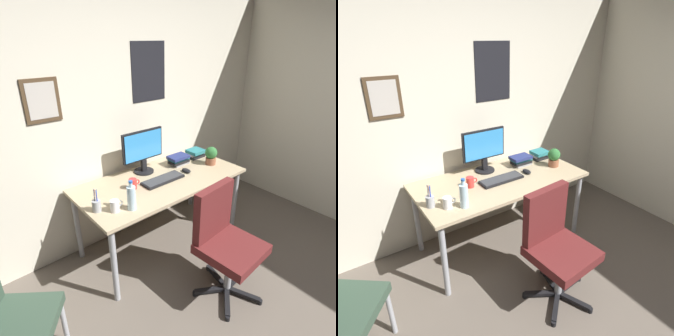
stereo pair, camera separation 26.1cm
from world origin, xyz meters
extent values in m
cube|color=beige|center=(0.00, 2.15, 1.30)|extent=(4.40, 0.08, 2.60)
cube|color=#4C3823|center=(-0.56, 2.11, 1.54)|extent=(0.28, 0.02, 0.34)
cube|color=beige|center=(-0.56, 2.09, 1.54)|extent=(0.22, 0.00, 0.28)
cube|color=black|center=(0.49, 2.11, 1.68)|extent=(0.40, 0.01, 0.56)
cube|color=tan|center=(0.28, 1.67, 0.73)|extent=(1.64, 0.79, 0.03)
cylinder|color=#9EA0A5|center=(-0.48, 1.34, 0.36)|extent=(0.05, 0.05, 0.72)
cylinder|color=#9EA0A5|center=(1.04, 1.34, 0.36)|extent=(0.05, 0.05, 0.72)
cylinder|color=#9EA0A5|center=(-0.48, 2.01, 0.36)|extent=(0.05, 0.05, 0.72)
cylinder|color=#9EA0A5|center=(1.04, 2.01, 0.36)|extent=(0.05, 0.05, 0.72)
cube|color=#591E1E|center=(0.28, 0.79, 0.46)|extent=(0.49, 0.49, 0.08)
cube|color=#591E1E|center=(0.27, 0.99, 0.72)|extent=(0.42, 0.10, 0.45)
cylinder|color=#9EA0A5|center=(0.28, 0.79, 0.21)|extent=(0.06, 0.06, 0.42)
cube|color=black|center=(0.42, 0.80, 0.04)|extent=(0.28, 0.06, 0.03)
cylinder|color=black|center=(0.56, 0.81, 0.02)|extent=(0.04, 0.04, 0.04)
cube|color=black|center=(0.31, 0.93, 0.04)|extent=(0.11, 0.28, 0.03)
cylinder|color=black|center=(0.35, 1.07, 0.02)|extent=(0.04, 0.04, 0.04)
cube|color=black|center=(0.16, 0.87, 0.04)|extent=(0.26, 0.18, 0.03)
cylinder|color=black|center=(0.04, 0.94, 0.02)|extent=(0.04, 0.04, 0.04)
cube|color=black|center=(0.17, 0.70, 0.04)|extent=(0.24, 0.21, 0.03)
cylinder|color=black|center=(0.07, 0.61, 0.02)|extent=(0.04, 0.04, 0.04)
cube|color=black|center=(0.33, 0.66, 0.04)|extent=(0.14, 0.27, 0.03)
cylinder|color=black|center=(0.39, 0.53, 0.02)|extent=(0.04, 0.04, 0.04)
cube|color=#334738|center=(-1.19, 1.20, 0.44)|extent=(0.59, 0.59, 0.07)
cylinder|color=#9EA0A5|center=(-0.94, 1.24, 0.20)|extent=(0.05, 0.05, 0.41)
cylinder|color=#9EA0A5|center=(-1.23, 1.46, 0.20)|extent=(0.05, 0.05, 0.41)
cylinder|color=black|center=(0.25, 1.91, 0.75)|extent=(0.20, 0.20, 0.01)
cube|color=black|center=(0.25, 1.91, 0.82)|extent=(0.05, 0.04, 0.12)
cube|color=black|center=(0.25, 1.92, 1.03)|extent=(0.46, 0.02, 0.30)
cube|color=#338CD8|center=(0.25, 1.90, 1.03)|extent=(0.43, 0.00, 0.27)
cube|color=black|center=(0.27, 1.63, 0.76)|extent=(0.43, 0.15, 0.02)
cube|color=#38383A|center=(0.27, 1.63, 0.77)|extent=(0.41, 0.13, 0.00)
ellipsoid|color=black|center=(0.57, 1.62, 0.77)|extent=(0.06, 0.11, 0.04)
cylinder|color=silver|center=(-0.23, 1.41, 0.85)|extent=(0.07, 0.07, 0.20)
cylinder|color=silver|center=(-0.23, 1.41, 0.97)|extent=(0.03, 0.03, 0.04)
cylinder|color=#2659B2|center=(-0.23, 1.41, 0.99)|extent=(0.03, 0.03, 0.01)
cylinder|color=red|center=(-0.04, 1.69, 0.80)|extent=(0.07, 0.07, 0.10)
torus|color=red|center=(0.01, 1.69, 0.80)|extent=(0.05, 0.01, 0.05)
cylinder|color=white|center=(-0.35, 1.47, 0.80)|extent=(0.07, 0.07, 0.10)
torus|color=white|center=(-0.30, 1.47, 0.80)|extent=(0.05, 0.01, 0.05)
cylinder|color=brown|center=(0.91, 1.60, 0.78)|extent=(0.11, 0.11, 0.07)
sphere|color=#2D6B33|center=(0.91, 1.60, 0.88)|extent=(0.13, 0.13, 0.13)
ellipsoid|color=#287A38|center=(0.88, 1.63, 0.89)|extent=(0.07, 0.08, 0.02)
ellipsoid|color=#287A38|center=(0.94, 1.63, 0.87)|extent=(0.07, 0.08, 0.02)
ellipsoid|color=#287A38|center=(0.88, 1.57, 0.90)|extent=(0.08, 0.07, 0.02)
cylinder|color=#9EA0A5|center=(-0.46, 1.57, 0.79)|extent=(0.07, 0.07, 0.09)
cylinder|color=#263FBF|center=(-0.45, 1.56, 0.87)|extent=(0.01, 0.01, 0.13)
cylinder|color=red|center=(-0.46, 1.57, 0.87)|extent=(0.01, 0.01, 0.13)
cylinder|color=black|center=(-0.46, 1.57, 0.87)|extent=(0.01, 0.01, 0.13)
cylinder|color=#9EA0A5|center=(-0.45, 1.57, 0.88)|extent=(0.01, 0.03, 0.14)
cylinder|color=#9EA0A5|center=(-0.46, 1.57, 0.88)|extent=(0.01, 0.02, 0.14)
cube|color=gray|center=(0.66, 1.83, 0.76)|extent=(0.19, 0.15, 0.02)
cube|color=black|center=(0.64, 1.82, 0.78)|extent=(0.21, 0.13, 0.02)
cube|color=#26727A|center=(0.65, 1.83, 0.81)|extent=(0.21, 0.13, 0.03)
cube|color=navy|center=(0.64, 1.82, 0.84)|extent=(0.22, 0.15, 0.03)
cube|color=black|center=(0.93, 1.84, 0.76)|extent=(0.19, 0.11, 0.03)
cube|color=gray|center=(0.93, 1.85, 0.79)|extent=(0.20, 0.13, 0.02)
cube|color=#26727A|center=(0.93, 1.85, 0.82)|extent=(0.18, 0.16, 0.03)
camera|label=1|loc=(-1.26, -0.24, 1.99)|focal=30.41mm
camera|label=2|loc=(-1.05, -0.39, 1.99)|focal=30.41mm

